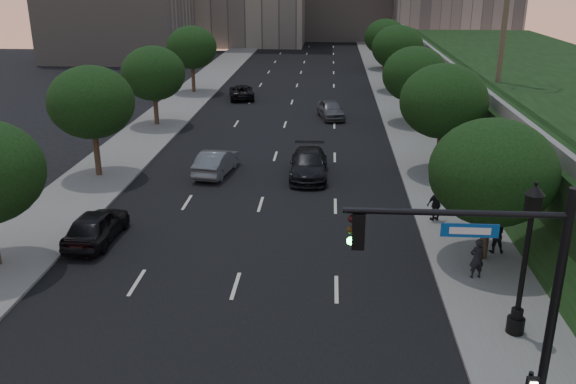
# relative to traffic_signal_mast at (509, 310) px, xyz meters

# --- Properties ---
(ground) EXTENTS (160.00, 160.00, 0.00)m
(ground) POSITION_rel_traffic_signal_mast_xyz_m (-8.24, 2.37, -3.67)
(ground) COLOR black
(ground) RESTS_ON ground
(road_surface) EXTENTS (16.00, 140.00, 0.02)m
(road_surface) POSITION_rel_traffic_signal_mast_xyz_m (-8.24, 32.37, -3.66)
(road_surface) COLOR black
(road_surface) RESTS_ON ground
(sidewalk_right) EXTENTS (4.50, 140.00, 0.15)m
(sidewalk_right) POSITION_rel_traffic_signal_mast_xyz_m (2.01, 32.37, -3.60)
(sidewalk_right) COLOR slate
(sidewalk_right) RESTS_ON ground
(sidewalk_left) EXTENTS (4.50, 140.00, 0.15)m
(sidewalk_left) POSITION_rel_traffic_signal_mast_xyz_m (-18.49, 32.37, -3.60)
(sidewalk_left) COLOR slate
(sidewalk_left) RESTS_ON ground
(parapet_wall) EXTENTS (0.35, 90.00, 0.70)m
(parapet_wall) POSITION_rel_traffic_signal_mast_xyz_m (5.26, 30.37, 0.68)
(parapet_wall) COLOR slate
(parapet_wall) RESTS_ON embankment
(office_block_filler) EXTENTS (18.00, 16.00, 14.00)m
(office_block_filler) POSITION_rel_traffic_signal_mast_xyz_m (-34.24, 72.37, 3.33)
(office_block_filler) COLOR gray
(office_block_filler) RESTS_ON ground
(tree_right_a) EXTENTS (5.20, 5.20, 6.24)m
(tree_right_a) POSITION_rel_traffic_signal_mast_xyz_m (2.06, 10.37, 0.35)
(tree_right_a) COLOR #38281C
(tree_right_a) RESTS_ON ground
(tree_right_b) EXTENTS (5.20, 5.20, 6.74)m
(tree_right_b) POSITION_rel_traffic_signal_mast_xyz_m (2.06, 22.37, 0.84)
(tree_right_b) COLOR #38281C
(tree_right_b) RESTS_ON ground
(tree_right_c) EXTENTS (5.20, 5.20, 6.24)m
(tree_right_c) POSITION_rel_traffic_signal_mast_xyz_m (2.06, 35.37, 0.35)
(tree_right_c) COLOR #38281C
(tree_right_c) RESTS_ON ground
(tree_right_d) EXTENTS (5.20, 5.20, 6.74)m
(tree_right_d) POSITION_rel_traffic_signal_mast_xyz_m (2.06, 49.37, 0.84)
(tree_right_d) COLOR #38281C
(tree_right_d) RESTS_ON ground
(tree_right_e) EXTENTS (5.20, 5.20, 6.24)m
(tree_right_e) POSITION_rel_traffic_signal_mast_xyz_m (2.06, 64.37, 0.35)
(tree_right_e) COLOR #38281C
(tree_right_e) RESTS_ON ground
(tree_left_b) EXTENTS (5.00, 5.00, 6.71)m
(tree_left_b) POSITION_rel_traffic_signal_mast_xyz_m (-18.54, 20.37, 0.90)
(tree_left_b) COLOR #38281C
(tree_left_b) RESTS_ON ground
(tree_left_c) EXTENTS (5.00, 5.00, 6.34)m
(tree_left_c) POSITION_rel_traffic_signal_mast_xyz_m (-18.54, 33.37, 0.53)
(tree_left_c) COLOR #38281C
(tree_left_c) RESTS_ON ground
(tree_left_d) EXTENTS (5.00, 5.00, 6.71)m
(tree_left_d) POSITION_rel_traffic_signal_mast_xyz_m (-18.54, 47.37, 0.90)
(tree_left_d) COLOR #38281C
(tree_left_d) RESTS_ON ground
(traffic_signal_mast) EXTENTS (5.68, 0.56, 7.00)m
(traffic_signal_mast) POSITION_rel_traffic_signal_mast_xyz_m (0.00, 0.00, 0.00)
(traffic_signal_mast) COLOR black
(traffic_signal_mast) RESTS_ON ground
(street_lamp) EXTENTS (0.64, 0.64, 5.62)m
(street_lamp) POSITION_rel_traffic_signal_mast_xyz_m (1.82, 4.57, -1.04)
(street_lamp) COLOR black
(street_lamp) RESTS_ON ground
(sedan_near_left) EXTENTS (1.99, 4.62, 1.55)m
(sedan_near_left) POSITION_rel_traffic_signal_mast_xyz_m (-15.24, 11.18, -2.90)
(sedan_near_left) COLOR black
(sedan_near_left) RESTS_ON ground
(sedan_mid_left) EXTENTS (2.29, 4.81, 1.52)m
(sedan_mid_left) POSITION_rel_traffic_signal_mast_xyz_m (-11.51, 21.42, -2.91)
(sedan_mid_left) COLOR slate
(sedan_mid_left) RESTS_ON ground
(sedan_far_left) EXTENTS (3.13, 5.24, 1.36)m
(sedan_far_left) POSITION_rel_traffic_signal_mast_xyz_m (-13.26, 44.77, -2.99)
(sedan_far_left) COLOR black
(sedan_far_left) RESTS_ON ground
(sedan_near_right) EXTENTS (2.30, 5.50, 1.59)m
(sedan_near_right) POSITION_rel_traffic_signal_mast_xyz_m (-5.85, 21.26, -2.88)
(sedan_near_right) COLOR black
(sedan_near_right) RESTS_ON ground
(sedan_far_right) EXTENTS (2.73, 4.77, 1.53)m
(sedan_far_right) POSITION_rel_traffic_signal_mast_xyz_m (-4.57, 36.94, -2.91)
(sedan_far_right) COLOR #53555A
(sedan_far_right) RESTS_ON ground
(pedestrian_a) EXTENTS (0.69, 0.54, 1.69)m
(pedestrian_a) POSITION_rel_traffic_signal_mast_xyz_m (1.33, 8.51, -2.68)
(pedestrian_a) COLOR black
(pedestrian_a) RESTS_ON sidewalk_right
(pedestrian_b) EXTENTS (0.82, 0.65, 1.62)m
(pedestrian_b) POSITION_rel_traffic_signal_mast_xyz_m (2.69, 11.00, -2.71)
(pedestrian_b) COLOR black
(pedestrian_b) RESTS_ON sidewalk_right
(pedestrian_c) EXTENTS (1.10, 0.80, 1.73)m
(pedestrian_c) POSITION_rel_traffic_signal_mast_xyz_m (0.67, 14.46, -2.66)
(pedestrian_c) COLOR black
(pedestrian_c) RESTS_ON sidewalk_right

